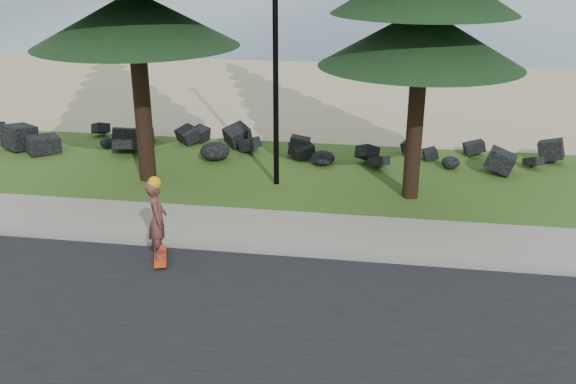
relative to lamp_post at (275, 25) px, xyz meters
name	(u,v)px	position (x,y,z in m)	size (l,w,h in m)	color
ground	(251,233)	(0.00, -3.20, -4.13)	(160.00, 160.00, 0.00)	#34561B
road	(191,353)	(0.00, -7.70, -4.12)	(160.00, 7.00, 0.02)	black
kerb	(242,249)	(0.00, -4.10, -4.08)	(160.00, 0.20, 0.10)	gray
sidewalk	(253,228)	(0.00, -3.00, -4.09)	(160.00, 2.00, 0.08)	gray
beach_sand	(322,92)	(0.00, 11.30, -4.13)	(160.00, 15.00, 0.01)	tan
ocean	(363,10)	(0.00, 47.80, -4.13)	(160.00, 58.00, 0.01)	#374D69
seawall_boulders	(290,156)	(0.00, 2.40, -4.13)	(60.00, 2.40, 1.10)	black
lamp_post	(275,25)	(0.00, 0.00, 0.00)	(0.25, 0.14, 8.14)	black
skateboarder	(157,220)	(-1.55, -4.75, -3.23)	(0.55, 0.98, 1.78)	#ED3D0D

